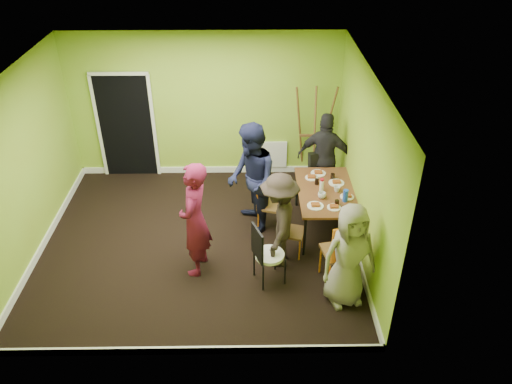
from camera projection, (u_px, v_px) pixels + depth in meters
ground at (200, 242)px, 8.11m from camera, size 5.00×5.00×0.00m
room_walls at (194, 189)px, 7.61m from camera, size 5.04×4.54×2.82m
dining_table at (326, 193)px, 8.05m from camera, size 0.90×1.50×0.75m
chair_left_far at (266, 200)px, 8.20m from camera, size 0.47×0.47×0.93m
chair_left_near at (288, 227)px, 7.65m from camera, size 0.44×0.44×0.86m
chair_back_end at (320, 168)px, 8.76m from camera, size 0.49×0.54×0.97m
chair_front_end at (342, 250)px, 6.97m from camera, size 0.53×0.54×1.09m
chair_bentwood at (265, 252)px, 7.05m from camera, size 0.50×0.49×0.98m
easel at (313, 134)px, 9.32m from camera, size 0.76×0.72×1.91m
plate_near_left at (311, 178)px, 8.35m from camera, size 0.21×0.21×0.01m
plate_near_right at (315, 206)px, 7.64m from camera, size 0.26×0.26×0.01m
plate_far_back at (318, 173)px, 8.47m from camera, size 0.25×0.25×0.01m
plate_far_front at (334, 207)px, 7.61m from camera, size 0.21×0.21×0.01m
plate_wall_back at (336, 183)px, 8.21m from camera, size 0.26×0.26×0.01m
plate_wall_front at (347, 197)px, 7.86m from camera, size 0.22×0.22×0.01m
thermos at (322, 186)px, 7.95m from camera, size 0.07×0.07×0.20m
blue_bottle at (345, 196)px, 7.71m from camera, size 0.08×0.08×0.20m
orange_bottle at (320, 184)px, 8.12m from camera, size 0.03×0.03×0.07m
glass_mid at (317, 182)px, 8.16m from camera, size 0.06×0.06×0.09m
glass_back at (333, 176)px, 8.31m from camera, size 0.07×0.07×0.09m
glass_front at (337, 203)px, 7.64m from camera, size 0.07×0.07×0.10m
cup_a at (322, 195)px, 7.81m from camera, size 0.13×0.13×0.10m
cup_b at (337, 189)px, 7.98m from camera, size 0.10×0.10×0.09m
person_standing at (195, 220)px, 7.09m from camera, size 0.54×0.72×1.80m
person_left_far at (251, 180)px, 7.92m from camera, size 0.90×1.05×1.89m
person_left_near at (279, 221)px, 7.30m from camera, size 0.72×1.07×1.54m
person_back_end at (325, 158)px, 8.76m from camera, size 1.05×0.65×1.67m
person_front_end at (349, 256)px, 6.61m from camera, size 0.86×0.67×1.56m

